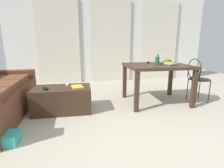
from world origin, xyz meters
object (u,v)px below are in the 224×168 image
object	(u,v)px
coffee_table	(63,99)
tv_remote_on_table	(148,62)
scissors	(151,66)
craft_table	(157,70)
bottle_near	(157,61)
tv_remote_secondary	(45,89)
book_stack	(170,64)
shoebox	(2,139)
tv_remote_primary	(67,85)
wire_chair	(197,75)
magazine	(77,87)
bowl	(167,61)

from	to	relation	value
coffee_table	tv_remote_on_table	bearing A→B (deg)	14.99
scissors	tv_remote_on_table	bearing A→B (deg)	73.78
craft_table	scissors	world-z (taller)	scissors
bottle_near	tv_remote_secondary	size ratio (longest dim) A/B	1.21
tv_remote_on_table	book_stack	bearing A→B (deg)	-22.53
coffee_table	tv_remote_on_table	size ratio (longest dim) A/B	5.50
tv_remote_secondary	shoebox	world-z (taller)	tv_remote_secondary
coffee_table	shoebox	size ratio (longest dim) A/B	2.58
coffee_table	book_stack	xyz separation A→B (m)	(1.97, 0.09, 0.56)
shoebox	coffee_table	bearing A→B (deg)	57.40
tv_remote_primary	shoebox	bearing A→B (deg)	-123.42
tv_remote_on_table	tv_remote_primary	bearing A→B (deg)	-140.26
scissors	wire_chair	bearing A→B (deg)	5.70
coffee_table	tv_remote_secondary	distance (m)	0.34
tv_remote_secondary	magazine	size ratio (longest dim) A/B	0.65
magazine	book_stack	bearing A→B (deg)	-8.89
wire_chair	scissors	world-z (taller)	wire_chair
craft_table	shoebox	bearing A→B (deg)	-155.34
tv_remote_on_table	scissors	world-z (taller)	tv_remote_on_table
tv_remote_primary	magazine	size ratio (longest dim) A/B	0.58
craft_table	magazine	xyz separation A→B (m)	(-1.50, -0.22, -0.21)
craft_table	bottle_near	world-z (taller)	bottle_near
book_stack	scissors	xyz separation A→B (m)	(-0.42, -0.13, -0.02)
craft_table	wire_chair	size ratio (longest dim) A/B	1.35
book_stack	tv_remote_on_table	distance (m)	0.46
book_stack	coffee_table	bearing A→B (deg)	-177.26
bottle_near	magazine	world-z (taller)	bottle_near
coffee_table	book_stack	distance (m)	2.05
bottle_near	magazine	bearing A→B (deg)	-172.69
bowl	magazine	bearing A→B (deg)	-166.57
wire_chair	tv_remote_primary	world-z (taller)	wire_chair
wire_chair	book_stack	size ratio (longest dim) A/B	2.91
tv_remote_secondary	bowl	bearing A→B (deg)	-13.62
bottle_near	book_stack	world-z (taller)	bottle_near
scissors	magazine	xyz separation A→B (m)	(-1.29, -0.03, -0.32)
craft_table	wire_chair	world-z (taller)	wire_chair
craft_table	tv_remote_on_table	distance (m)	0.32
craft_table	tv_remote_secondary	bearing A→B (deg)	-173.24
bowl	tv_remote_secondary	bearing A→B (deg)	-168.94
coffee_table	bottle_near	xyz separation A→B (m)	(1.74, 0.13, 0.61)
magazine	coffee_table	bearing A→B (deg)	152.53
bowl	scissors	size ratio (longest dim) A/B	1.50
tv_remote_on_table	tv_remote_secondary	bearing A→B (deg)	-135.52
tv_remote_primary	scissors	bearing A→B (deg)	-8.59
wire_chair	book_stack	world-z (taller)	wire_chair
magazine	shoebox	xyz separation A→B (m)	(-0.84, -0.86, -0.36)
craft_table	tv_remote_primary	world-z (taller)	craft_table
coffee_table	tv_remote_primary	size ratio (longest dim) A/B	6.67
tv_remote_secondary	magazine	bearing A→B (deg)	-22.45
bowl	tv_remote_primary	size ratio (longest dim) A/B	1.11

